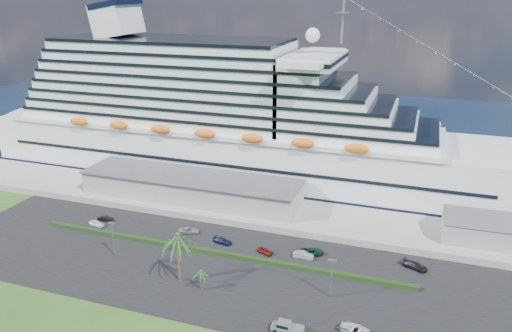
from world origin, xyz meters
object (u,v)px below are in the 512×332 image
at_px(pickup_truck, 287,327).
at_px(boat_trailer, 355,328).
at_px(cruise_ship, 234,125).
at_px(parked_car_3, 223,241).

distance_m(pickup_truck, boat_trailer, 11.57).
relative_size(cruise_ship, parked_car_3, 42.75).
height_order(cruise_ship, pickup_truck, cruise_ship).
bearing_deg(pickup_truck, parked_car_3, 131.31).
xyz_separation_m(cruise_ship, parked_car_3, (13.69, -42.73, -15.93)).
bearing_deg(pickup_truck, cruise_ship, 117.98).
bearing_deg(boat_trailer, cruise_ship, 126.09).
xyz_separation_m(parked_car_3, boat_trailer, (33.82, -22.46, 0.48)).
xyz_separation_m(parked_car_3, pickup_truck, (22.78, -25.93, 0.44)).
distance_m(cruise_ship, boat_trailer, 82.13).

